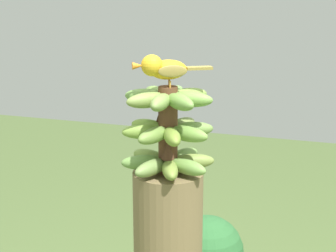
{
  "coord_description": "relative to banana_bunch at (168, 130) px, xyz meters",
  "views": [
    {
      "loc": [
        1.42,
        0.47,
        1.52
      ],
      "look_at": [
        0.0,
        0.0,
        1.13
      ],
      "focal_mm": 58.57,
      "sensor_mm": 36.0,
      "label": 1
    }
  ],
  "objects": [
    {
      "name": "banana_bunch",
      "position": [
        0.0,
        0.0,
        0.0
      ],
      "size": [
        0.26,
        0.26,
        0.25
      ],
      "color": "brown",
      "rests_on": "banana_tree"
    },
    {
      "name": "perched_bird",
      "position": [
        0.01,
        -0.01,
        0.18
      ],
      "size": [
        0.13,
        0.21,
        0.09
      ],
      "color": "#C68933",
      "rests_on": "banana_bunch"
    },
    {
      "name": "tropical_shrub",
      "position": [
        -0.99,
        -0.13,
        -0.89
      ],
      "size": [
        0.37,
        0.37,
        0.41
      ],
      "color": "brown",
      "rests_on": "ground"
    }
  ]
}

